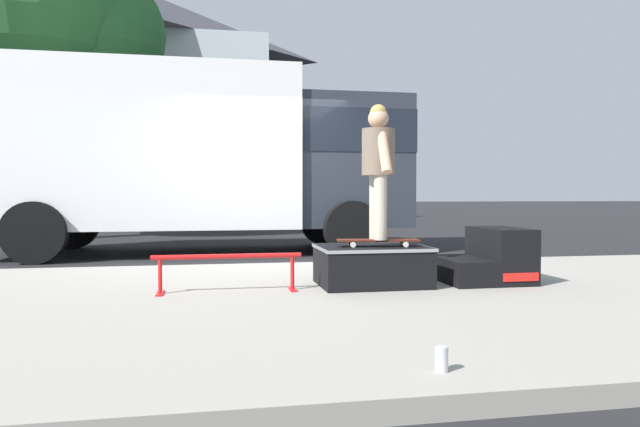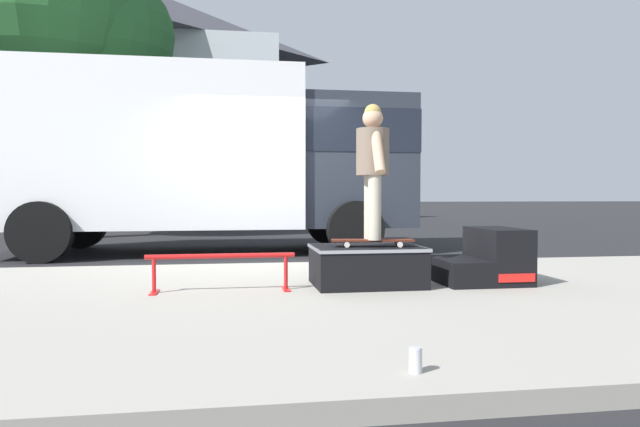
{
  "view_description": "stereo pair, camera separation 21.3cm",
  "coord_description": "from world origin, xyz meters",
  "px_view_note": "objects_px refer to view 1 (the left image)",
  "views": [
    {
      "loc": [
        -0.87,
        -7.84,
        1.0
      ],
      "look_at": [
        0.5,
        -0.62,
        0.75
      ],
      "focal_mm": 32.34,
      "sensor_mm": 36.0,
      "label": 1
    },
    {
      "loc": [
        -0.66,
        -7.87,
        1.0
      ],
      "look_at": [
        0.5,
        -0.62,
        0.75
      ],
      "focal_mm": 32.34,
      "sensor_mm": 36.0,
      "label": 2
    }
  ],
  "objects_px": {
    "skate_box": "(372,264)",
    "skater_kid": "(378,160)",
    "soda_can": "(442,359)",
    "skateboard": "(378,241)",
    "box_truck": "(203,153)",
    "grind_rail": "(228,264)",
    "street_tree_main": "(52,13)",
    "kicker_ramp": "(489,259)"
  },
  "relations": [
    {
      "from": "skate_box",
      "to": "skater_kid",
      "type": "height_order",
      "value": "skater_kid"
    },
    {
      "from": "soda_can",
      "to": "skateboard",
      "type": "bearing_deg",
      "value": 80.3
    },
    {
      "from": "box_truck",
      "to": "grind_rail",
      "type": "bearing_deg",
      "value": -86.78
    },
    {
      "from": "street_tree_main",
      "to": "grind_rail",
      "type": "bearing_deg",
      "value": -67.05
    },
    {
      "from": "grind_rail",
      "to": "box_truck",
      "type": "distance_m",
      "value": 5.0
    },
    {
      "from": "skateboard",
      "to": "box_truck",
      "type": "bearing_deg",
      "value": 109.65
    },
    {
      "from": "skate_box",
      "to": "soda_can",
      "type": "distance_m",
      "value": 2.72
    },
    {
      "from": "grind_rail",
      "to": "kicker_ramp",
      "type": "bearing_deg",
      "value": 2.77
    },
    {
      "from": "skate_box",
      "to": "grind_rail",
      "type": "distance_m",
      "value": 1.39
    },
    {
      "from": "skater_kid",
      "to": "box_truck",
      "type": "height_order",
      "value": "box_truck"
    },
    {
      "from": "kicker_ramp",
      "to": "street_tree_main",
      "type": "xyz_separation_m",
      "value": [
        -6.13,
        8.21,
        4.6
      ]
    },
    {
      "from": "grind_rail",
      "to": "skater_kid",
      "type": "bearing_deg",
      "value": 2.74
    },
    {
      "from": "soda_can",
      "to": "box_truck",
      "type": "xyz_separation_m",
      "value": [
        -1.25,
        7.38,
        1.52
      ]
    },
    {
      "from": "kicker_ramp",
      "to": "grind_rail",
      "type": "distance_m",
      "value": 2.6
    },
    {
      "from": "street_tree_main",
      "to": "skater_kid",
      "type": "bearing_deg",
      "value": -59.07
    },
    {
      "from": "kicker_ramp",
      "to": "street_tree_main",
      "type": "distance_m",
      "value": 11.23
    },
    {
      "from": "skateboard",
      "to": "box_truck",
      "type": "xyz_separation_m",
      "value": [
        -1.7,
        4.75,
        1.14
      ]
    },
    {
      "from": "skate_box",
      "to": "kicker_ramp",
      "type": "height_order",
      "value": "kicker_ramp"
    },
    {
      "from": "skate_box",
      "to": "street_tree_main",
      "type": "bearing_deg",
      "value": 120.89
    },
    {
      "from": "soda_can",
      "to": "box_truck",
      "type": "bearing_deg",
      "value": 99.58
    },
    {
      "from": "soda_can",
      "to": "street_tree_main",
      "type": "distance_m",
      "value": 12.72
    },
    {
      "from": "soda_can",
      "to": "skate_box",
      "type": "bearing_deg",
      "value": 81.38
    },
    {
      "from": "skateboard",
      "to": "street_tree_main",
      "type": "bearing_deg",
      "value": 120.93
    },
    {
      "from": "skateboard",
      "to": "skate_box",
      "type": "bearing_deg",
      "value": 126.05
    },
    {
      "from": "skateboard",
      "to": "street_tree_main",
      "type": "height_order",
      "value": "street_tree_main"
    },
    {
      "from": "skate_box",
      "to": "street_tree_main",
      "type": "xyz_separation_m",
      "value": [
        -4.91,
        8.21,
        4.63
      ]
    },
    {
      "from": "skateboard",
      "to": "grind_rail",
      "type": "bearing_deg",
      "value": -177.26
    },
    {
      "from": "street_tree_main",
      "to": "skate_box",
      "type": "bearing_deg",
      "value": -59.11
    },
    {
      "from": "skate_box",
      "to": "kicker_ramp",
      "type": "bearing_deg",
      "value": -0.02
    },
    {
      "from": "grind_rail",
      "to": "skateboard",
      "type": "xyz_separation_m",
      "value": [
        1.42,
        0.07,
        0.18
      ]
    },
    {
      "from": "skate_box",
      "to": "soda_can",
      "type": "bearing_deg",
      "value": -98.62
    },
    {
      "from": "skater_kid",
      "to": "skate_box",
      "type": "bearing_deg",
      "value": 126.05
    },
    {
      "from": "skate_box",
      "to": "street_tree_main",
      "type": "relative_size",
      "value": 0.14
    },
    {
      "from": "grind_rail",
      "to": "skater_kid",
      "type": "height_order",
      "value": "skater_kid"
    },
    {
      "from": "box_truck",
      "to": "street_tree_main",
      "type": "bearing_deg",
      "value": 132.8
    },
    {
      "from": "kicker_ramp",
      "to": "skater_kid",
      "type": "height_order",
      "value": "skater_kid"
    },
    {
      "from": "skate_box",
      "to": "skater_kid",
      "type": "distance_m",
      "value": 1.0
    },
    {
      "from": "skateboard",
      "to": "box_truck",
      "type": "distance_m",
      "value": 5.17
    },
    {
      "from": "skate_box",
      "to": "skater_kid",
      "type": "xyz_separation_m",
      "value": [
        0.04,
        -0.06,
        1.0
      ]
    },
    {
      "from": "grind_rail",
      "to": "box_truck",
      "type": "xyz_separation_m",
      "value": [
        -0.27,
        4.82,
        1.33
      ]
    },
    {
      "from": "grind_rail",
      "to": "skateboard",
      "type": "height_order",
      "value": "skateboard"
    },
    {
      "from": "skater_kid",
      "to": "box_truck",
      "type": "bearing_deg",
      "value": 109.65
    }
  ]
}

